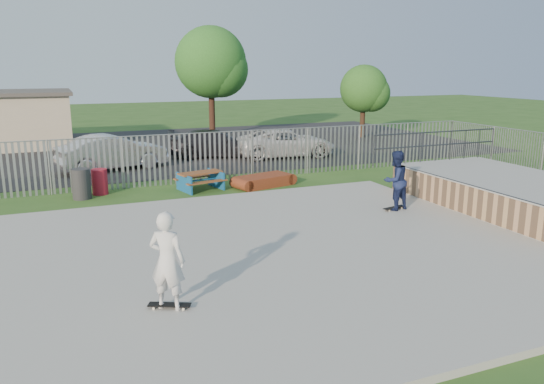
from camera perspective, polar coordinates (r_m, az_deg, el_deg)
name	(u,v)px	position (r m, az deg, el deg)	size (l,w,h in m)	color
ground	(241,259)	(12.99, -3.35, -7.26)	(120.00, 120.00, 0.00)	#2A521C
concrete_slab	(241,257)	(12.96, -3.36, -6.94)	(15.00, 12.00, 0.15)	#A1A19B
quarter_pipe	(507,193)	(18.81, 23.94, -0.13)	(5.50, 7.05, 2.19)	tan
fence	(223,180)	(17.21, -5.26, 1.32)	(26.04, 16.02, 2.00)	gray
picnic_table	(200,181)	(20.26, -7.71, 1.21)	(1.88, 1.66, 0.69)	brown
funbox	(264,181)	(20.75, -0.89, 1.22)	(2.31, 1.56, 0.42)	maroon
trash_bin_red	(100,182)	(20.34, -18.04, 1.06)	(0.56, 0.56, 0.94)	maroon
trash_bin_grey	(81,184)	(19.84, -19.83, 0.82)	(0.65, 0.65, 1.08)	#2A2A2D
parking_lot	(131,149)	(31.10, -14.94, 4.46)	(40.00, 18.00, 0.02)	black
car_silver	(113,152)	(24.96, -16.77, 4.12)	(1.68, 4.81, 1.58)	silver
car_dark	(215,143)	(27.51, -6.13, 5.21)	(1.95, 4.80, 1.39)	black
car_white	(286,143)	(27.48, 1.51, 5.30)	(2.35, 5.10, 1.42)	silver
tree_mid	(211,62)	(35.78, -6.62, 13.68)	(4.66, 4.66, 7.18)	#3A2117
tree_right	(364,89)	(35.48, 9.83, 10.88)	(3.06, 3.06, 4.71)	#3C2518
skateboard_a	(394,208)	(17.24, 12.96, -1.72)	(0.82, 0.37, 0.08)	black
skateboard_b	(169,306)	(10.34, -10.97, -11.95)	(0.81, 0.53, 0.08)	black
skater_navy	(395,180)	(17.03, 13.12, 1.21)	(0.91, 0.71, 1.88)	#161F46
skater_white	(167,261)	(9.99, -11.20, -7.26)	(0.69, 0.45, 1.88)	silver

